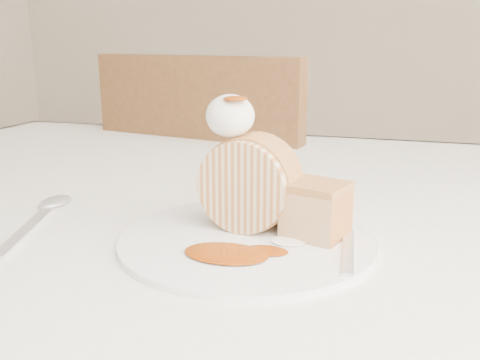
% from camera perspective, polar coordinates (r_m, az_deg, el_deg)
% --- Properties ---
extents(table, '(1.40, 0.90, 0.75)m').
position_cam_1_polar(table, '(0.64, 6.29, -10.35)').
color(table, silver).
rests_on(table, ground).
extents(chair_far, '(0.49, 0.49, 0.90)m').
position_cam_1_polar(chair_far, '(1.18, -1.67, -5.87)').
color(chair_far, brown).
rests_on(chair_far, ground).
extents(plate, '(0.30, 0.30, 0.01)m').
position_cam_1_polar(plate, '(0.50, 0.77, -6.38)').
color(plate, white).
rests_on(plate, table).
extents(roulade_slice, '(0.09, 0.06, 0.09)m').
position_cam_1_polar(roulade_slice, '(0.51, 0.98, -0.34)').
color(roulade_slice, '#CEBB8F').
rests_on(roulade_slice, plate).
extents(cake_chunk, '(0.06, 0.06, 0.04)m').
position_cam_1_polar(cake_chunk, '(0.50, 8.10, -3.52)').
color(cake_chunk, '#C48A4A').
rests_on(cake_chunk, plate).
extents(whipped_cream, '(0.05, 0.05, 0.04)m').
position_cam_1_polar(whipped_cream, '(0.50, -1.04, 6.86)').
color(whipped_cream, white).
rests_on(whipped_cream, roulade_slice).
extents(caramel_drizzle, '(0.02, 0.02, 0.01)m').
position_cam_1_polar(caramel_drizzle, '(0.48, -0.47, 9.26)').
color(caramel_drizzle, '#843105').
rests_on(caramel_drizzle, whipped_cream).
extents(caramel_pool, '(0.08, 0.07, 0.00)m').
position_cam_1_polar(caramel_pool, '(0.46, -1.50, -7.81)').
color(caramel_pool, '#843105').
rests_on(caramel_pool, plate).
extents(fork, '(0.03, 0.14, 0.00)m').
position_cam_1_polar(fork, '(0.47, 11.46, -7.39)').
color(fork, silver).
rests_on(fork, plate).
extents(spoon, '(0.07, 0.17, 0.00)m').
position_cam_1_polar(spoon, '(0.56, -21.85, -5.02)').
color(spoon, silver).
rests_on(spoon, table).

